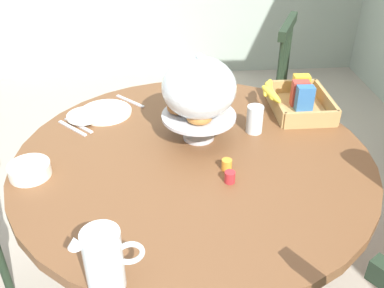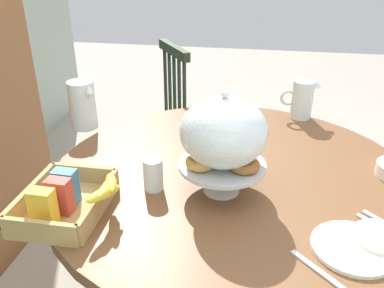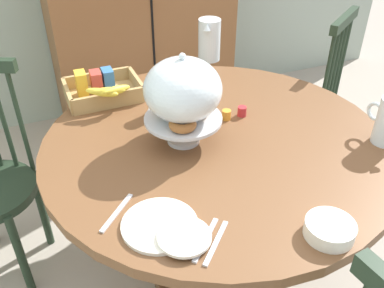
% 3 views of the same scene
% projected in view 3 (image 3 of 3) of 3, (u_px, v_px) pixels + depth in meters
% --- Properties ---
extents(dining_table, '(1.30, 1.30, 0.74)m').
position_uv_depth(dining_table, '(215.00, 178.00, 1.68)').
color(dining_table, brown).
rests_on(dining_table, ground_plane).
extents(windsor_chair_near_window, '(0.46, 0.46, 0.97)m').
position_uv_depth(windsor_chair_near_window, '(303.00, 103.00, 2.38)').
color(windsor_chair_near_window, '#1E2D1E').
rests_on(windsor_chair_near_window, ground_plane).
extents(pastry_stand_with_dome, '(0.28, 0.28, 0.34)m').
position_uv_depth(pastry_stand_with_dome, '(183.00, 93.00, 1.45)').
color(pastry_stand_with_dome, silver).
rests_on(pastry_stand_with_dome, dining_table).
extents(milk_pitcher, '(0.13, 0.17, 0.21)m').
position_uv_depth(milk_pitcher, '(209.00, 42.00, 2.12)').
color(milk_pitcher, silver).
rests_on(milk_pitcher, dining_table).
extents(cereal_basket, '(0.32, 0.30, 0.12)m').
position_uv_depth(cereal_basket, '(102.00, 89.00, 1.80)').
color(cereal_basket, tan).
rests_on(cereal_basket, dining_table).
extents(china_plate_large, '(0.22, 0.22, 0.01)m').
position_uv_depth(china_plate_large, '(160.00, 225.00, 1.20)').
color(china_plate_large, white).
rests_on(china_plate_large, dining_table).
extents(china_plate_small, '(0.15, 0.15, 0.01)m').
position_uv_depth(china_plate_small, '(184.00, 237.00, 1.15)').
color(china_plate_small, white).
rests_on(china_plate_small, china_plate_large).
extents(cereal_bowl, '(0.14, 0.14, 0.04)m').
position_uv_depth(cereal_bowl, '(330.00, 229.00, 1.16)').
color(cereal_bowl, white).
rests_on(cereal_bowl, dining_table).
extents(drinking_glass, '(0.06, 0.06, 0.11)m').
position_uv_depth(drinking_glass, '(156.00, 102.00, 1.69)').
color(drinking_glass, silver).
rests_on(drinking_glass, dining_table).
extents(jam_jar_strawberry, '(0.04, 0.04, 0.04)m').
position_uv_depth(jam_jar_strawberry, '(242.00, 111.00, 1.70)').
color(jam_jar_strawberry, '#B7282D').
rests_on(jam_jar_strawberry, dining_table).
extents(jam_jar_apricot, '(0.04, 0.04, 0.04)m').
position_uv_depth(jam_jar_apricot, '(226.00, 115.00, 1.67)').
color(jam_jar_apricot, orange).
rests_on(jam_jar_apricot, dining_table).
extents(table_knife, '(0.13, 0.13, 0.01)m').
position_uv_depth(table_knife, '(206.00, 240.00, 1.16)').
color(table_knife, silver).
rests_on(table_knife, dining_table).
extents(dinner_fork, '(0.13, 0.13, 0.01)m').
position_uv_depth(dinner_fork, '(216.00, 243.00, 1.15)').
color(dinner_fork, silver).
rests_on(dinner_fork, dining_table).
extents(soup_spoon, '(0.13, 0.13, 0.01)m').
position_uv_depth(soup_spoon, '(117.00, 213.00, 1.24)').
color(soup_spoon, silver).
rests_on(soup_spoon, dining_table).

